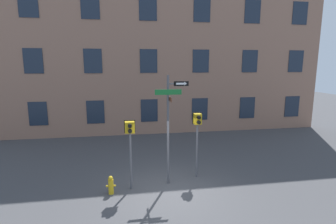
{
  "coord_description": "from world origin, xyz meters",
  "views": [
    {
      "loc": [
        -1.52,
        -8.7,
        4.63
      ],
      "look_at": [
        0.04,
        0.8,
        2.84
      ],
      "focal_mm": 28.0,
      "sensor_mm": 36.0,
      "label": 1
    }
  ],
  "objects_px": {
    "fire_hydrant": "(111,185)",
    "pedestrian_signal_right": "(197,127)",
    "pedestrian_signal_left": "(130,135)",
    "street_sign_pole": "(170,121)"
  },
  "relations": [
    {
      "from": "fire_hydrant",
      "to": "pedestrian_signal_right",
      "type": "bearing_deg",
      "value": 14.81
    },
    {
      "from": "street_sign_pole",
      "to": "pedestrian_signal_right",
      "type": "relative_size",
      "value": 1.56
    },
    {
      "from": "street_sign_pole",
      "to": "pedestrian_signal_left",
      "type": "xyz_separation_m",
      "value": [
        -1.5,
        -0.24,
        -0.44
      ]
    },
    {
      "from": "pedestrian_signal_left",
      "to": "pedestrian_signal_right",
      "type": "relative_size",
      "value": 0.97
    },
    {
      "from": "pedestrian_signal_left",
      "to": "fire_hydrant",
      "type": "distance_m",
      "value": 1.91
    },
    {
      "from": "pedestrian_signal_left",
      "to": "fire_hydrant",
      "type": "xyz_separation_m",
      "value": [
        -0.73,
        -0.28,
        -1.74
      ]
    },
    {
      "from": "pedestrian_signal_left",
      "to": "pedestrian_signal_right",
      "type": "height_order",
      "value": "pedestrian_signal_right"
    },
    {
      "from": "pedestrian_signal_right",
      "to": "fire_hydrant",
      "type": "height_order",
      "value": "pedestrian_signal_right"
    },
    {
      "from": "fire_hydrant",
      "to": "street_sign_pole",
      "type": "bearing_deg",
      "value": 13.09
    },
    {
      "from": "street_sign_pole",
      "to": "fire_hydrant",
      "type": "relative_size",
      "value": 6.21
    }
  ]
}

